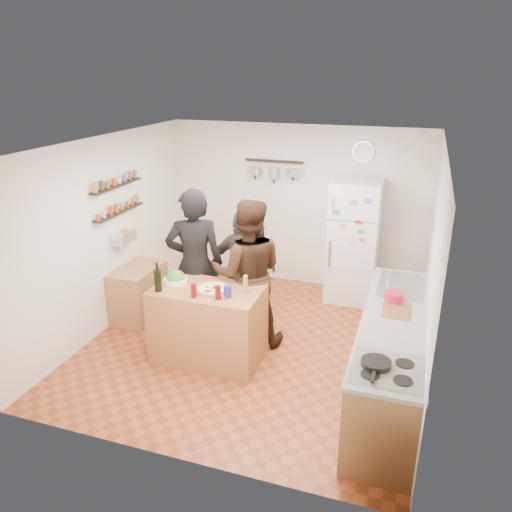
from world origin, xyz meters
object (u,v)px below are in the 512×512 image
(counter_run, at_px, (391,359))
(side_table, at_px, (139,293))
(person_back, at_px, (242,267))
(pepper_mill, at_px, (246,286))
(person_center, at_px, (248,273))
(red_bowl, at_px, (394,296))
(person_left, at_px, (195,265))
(salad_bowl, at_px, (176,280))
(wine_bottle, at_px, (158,280))
(skillet, at_px, (376,363))
(wall_clock, at_px, (363,151))
(prep_island, at_px, (208,324))
(salt_canister, at_px, (227,291))
(fridge, at_px, (354,241))

(counter_run, relative_size, side_table, 3.29)
(person_back, bearing_deg, pepper_mill, 104.35)
(person_center, distance_m, red_bowl, 1.74)
(person_left, bearing_deg, salad_bowl, 61.46)
(person_center, bearing_deg, wine_bottle, 25.62)
(person_center, height_order, skillet, person_center)
(person_back, relative_size, skillet, 5.97)
(counter_run, bearing_deg, person_left, 167.67)
(wall_clock, bearing_deg, red_bowl, -72.36)
(skillet, distance_m, wall_clock, 3.81)
(person_left, bearing_deg, prep_island, 106.34)
(salt_canister, xyz_separation_m, person_back, (-0.27, 1.22, -0.21))
(prep_island, height_order, red_bowl, red_bowl)
(salad_bowl, relative_size, wine_bottle, 1.09)
(prep_island, distance_m, wall_clock, 3.36)
(pepper_mill, bearing_deg, person_center, 106.34)
(salt_canister, bearing_deg, wine_bottle, -172.87)
(person_center, xyz_separation_m, side_table, (-1.65, 0.14, -0.57))
(salt_canister, height_order, person_center, person_center)
(person_back, bearing_deg, fridge, -146.78)
(person_center, xyz_separation_m, red_bowl, (1.74, -0.17, 0.03))
(salad_bowl, height_order, fridge, fridge)
(wine_bottle, height_order, pepper_mill, wine_bottle)
(person_back, bearing_deg, wine_bottle, 60.65)
(wine_bottle, bearing_deg, pepper_mill, 15.87)
(counter_run, bearing_deg, prep_island, 178.23)
(pepper_mill, height_order, side_table, pepper_mill)
(salt_canister, height_order, side_table, salt_canister)
(person_left, height_order, fridge, person_left)
(wall_clock, bearing_deg, counter_run, -74.08)
(wine_bottle, height_order, person_left, person_left)
(salad_bowl, xyz_separation_m, pepper_mill, (0.87, 0.00, 0.06))
(person_back, xyz_separation_m, red_bowl, (2.02, -0.74, 0.20))
(prep_island, xyz_separation_m, salt_canister, (0.30, -0.12, 0.52))
(skillet, xyz_separation_m, wall_clock, (-0.65, 3.55, 1.21))
(salad_bowl, distance_m, skillet, 2.63)
(person_back, height_order, skillet, person_back)
(skillet, bearing_deg, fridge, 101.40)
(prep_island, bearing_deg, pepper_mill, 6.34)
(salt_canister, bearing_deg, salad_bowl, 166.72)
(counter_run, height_order, side_table, counter_run)
(counter_run, bearing_deg, skillet, -96.17)
(pepper_mill, relative_size, person_center, 0.09)
(salt_canister, bearing_deg, person_center, 89.27)
(skillet, relative_size, wall_clock, 0.85)
(person_left, distance_m, red_bowl, 2.41)
(person_back, relative_size, red_bowl, 7.22)
(salad_bowl, distance_m, wall_clock, 3.30)
(person_left, height_order, side_table, person_left)
(pepper_mill, distance_m, red_bowl, 1.62)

